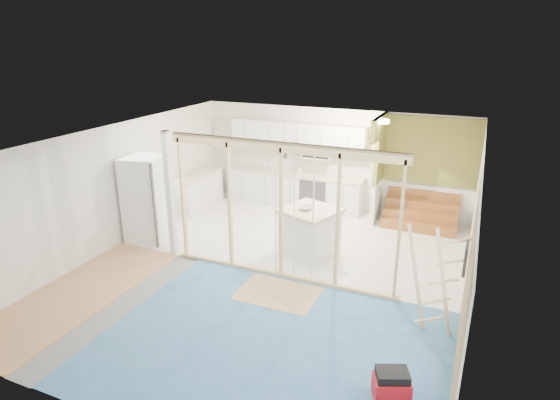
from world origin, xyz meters
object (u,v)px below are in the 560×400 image
at_px(island, 310,232).
at_px(ladder, 433,281).
at_px(fridge, 146,199).
at_px(toolbox, 391,386).

distance_m(island, ladder, 3.20).
height_order(fridge, ladder, fridge).
relative_size(island, toolbox, 2.46).
height_order(fridge, island, fridge).
xyz_separation_m(toolbox, ladder, (0.25, 1.60, 0.70)).
bearing_deg(toolbox, fridge, 132.34).
relative_size(fridge, toolbox, 3.56).
bearing_deg(island, ladder, -16.67).
xyz_separation_m(fridge, toolbox, (5.88, -2.79, -0.75)).
relative_size(island, ladder, 0.74).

